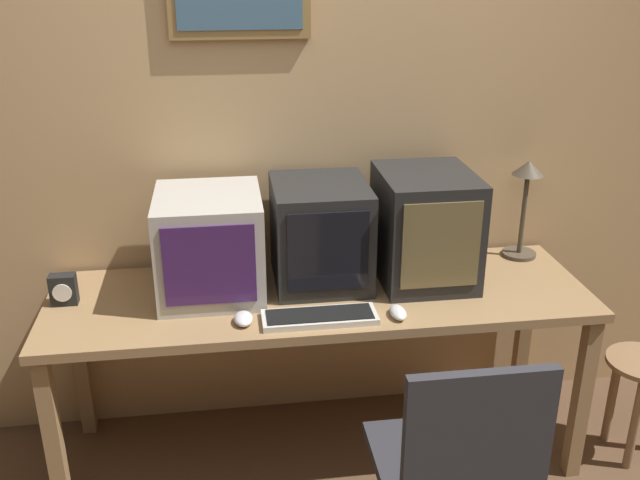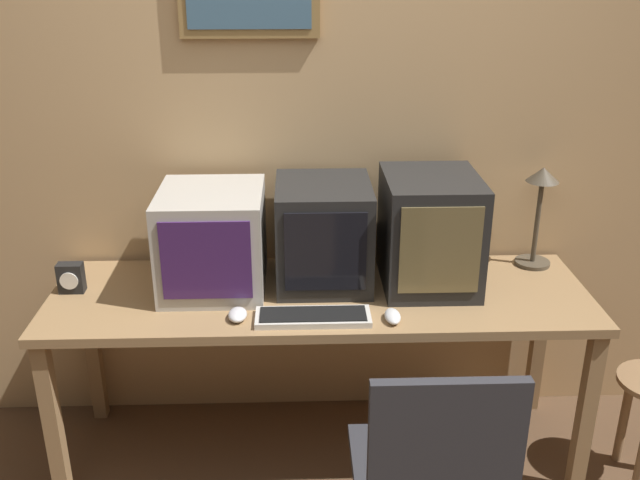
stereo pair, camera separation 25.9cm
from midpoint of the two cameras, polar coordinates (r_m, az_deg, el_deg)
wall_back at (r=2.89m, az=2.30°, el=9.08°), size 8.00×0.08×2.60m
desk at (r=2.77m, az=2.69°, el=-5.66°), size 2.06×0.65×0.74m
monitor_left at (r=2.72m, az=-5.92°, el=-0.04°), size 0.39×0.43×0.39m
monitor_center at (r=2.76m, az=2.96°, el=0.50°), size 0.36×0.42×0.40m
monitor_right at (r=2.78m, az=11.42°, el=0.66°), size 0.36×0.43×0.43m
keyboard_main at (r=2.53m, az=2.38°, el=-6.23°), size 0.41×0.14×0.03m
mouse_near_keyboard at (r=2.56m, az=8.74°, el=-6.12°), size 0.06×0.11×0.03m
mouse_far_corner at (r=2.54m, az=-3.72°, el=-6.05°), size 0.07×0.10×0.03m
desk_clock at (r=2.83m, az=-16.87°, el=-2.98°), size 0.10×0.06×0.12m
desk_lamp at (r=3.04m, az=19.56°, el=3.01°), size 0.14×0.14×0.42m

